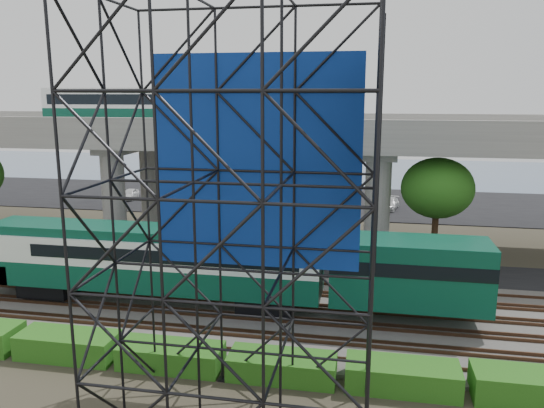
# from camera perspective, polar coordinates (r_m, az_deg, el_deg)

# --- Properties ---
(ground) EXTENTS (140.00, 140.00, 0.00)m
(ground) POSITION_cam_1_polar(r_m,az_deg,el_deg) (29.04, -9.51, -12.65)
(ground) COLOR #474233
(ground) RESTS_ON ground
(ballast_bed) EXTENTS (90.00, 12.00, 0.20)m
(ballast_bed) POSITION_cam_1_polar(r_m,az_deg,el_deg) (30.72, -8.23, -11.00)
(ballast_bed) COLOR slate
(ballast_bed) RESTS_ON ground
(service_road) EXTENTS (90.00, 5.00, 0.08)m
(service_road) POSITION_cam_1_polar(r_m,az_deg,el_deg) (38.37, -4.16, -6.31)
(service_road) COLOR black
(service_road) RESTS_ON ground
(parking_lot) EXTENTS (90.00, 18.00, 0.08)m
(parking_lot) POSITION_cam_1_polar(r_m,az_deg,el_deg) (60.68, 1.44, 0.46)
(parking_lot) COLOR black
(parking_lot) RESTS_ON ground
(harbor_water) EXTENTS (140.00, 40.00, 0.03)m
(harbor_water) POSITION_cam_1_polar(r_m,az_deg,el_deg) (82.18, 3.88, 3.39)
(harbor_water) COLOR slate
(harbor_water) RESTS_ON ground
(rail_tracks) EXTENTS (90.00, 9.52, 0.16)m
(rail_tracks) POSITION_cam_1_polar(r_m,az_deg,el_deg) (30.65, -8.24, -10.69)
(rail_tracks) COLOR #472D1E
(rail_tracks) RESTS_ON ballast_bed
(commuter_train) EXTENTS (29.30, 3.06, 4.30)m
(commuter_train) POSITION_cam_1_polar(r_m,az_deg,el_deg) (29.86, -8.96, -6.01)
(commuter_train) COLOR black
(commuter_train) RESTS_ON rail_tracks
(overpass) EXTENTS (80.00, 12.00, 12.40)m
(overpass) POSITION_cam_1_polar(r_m,az_deg,el_deg) (42.18, -3.49, 6.69)
(overpass) COLOR #9E9B93
(overpass) RESTS_ON ground
(scaffold_tower) EXTENTS (9.36, 6.36, 15.00)m
(scaffold_tower) POSITION_cam_1_polar(r_m,az_deg,el_deg) (17.89, -3.73, -2.64)
(scaffold_tower) COLOR black
(scaffold_tower) RESTS_ON ground
(hedge_strip) EXTENTS (34.60, 1.80, 1.20)m
(hedge_strip) POSITION_cam_1_polar(r_m,az_deg,el_deg) (24.85, -10.79, -15.66)
(hedge_strip) COLOR #225F15
(hedge_strip) RESTS_ON ground
(trees) EXTENTS (40.94, 16.94, 7.69)m
(trees) POSITION_cam_1_polar(r_m,az_deg,el_deg) (43.74, -8.32, 3.28)
(trees) COLOR #382314
(trees) RESTS_ON ground
(suv) EXTENTS (4.69, 2.58, 1.24)m
(suv) POSITION_cam_1_polar(r_m,az_deg,el_deg) (39.41, -10.87, -5.00)
(suv) COLOR black
(suv) RESTS_ON service_road
(parked_cars) EXTENTS (34.99, 9.38, 1.27)m
(parked_cars) POSITION_cam_1_polar(r_m,az_deg,el_deg) (60.18, 2.87, 0.97)
(parked_cars) COLOR silver
(parked_cars) RESTS_ON parking_lot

